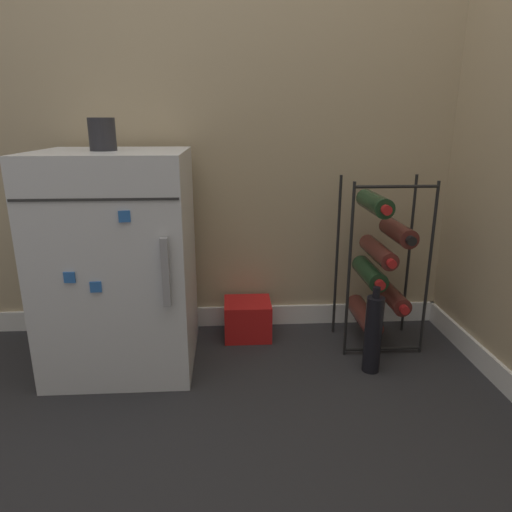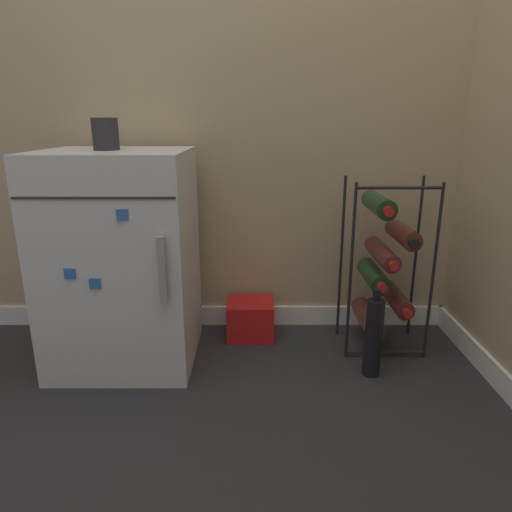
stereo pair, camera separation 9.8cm
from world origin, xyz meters
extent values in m
plane|color=#28282B|center=(0.00, 0.00, 0.00)|extent=(14.00, 14.00, 0.00)
cube|color=tan|center=(0.00, 0.65, 1.25)|extent=(6.84, 0.06, 2.50)
cube|color=white|center=(0.00, 0.61, 0.04)|extent=(6.84, 0.01, 0.09)
cube|color=silver|center=(-0.45, 0.33, 0.41)|extent=(0.53, 0.49, 0.81)
cube|color=#2D2D2D|center=(-0.45, 0.08, 0.68)|extent=(0.52, 0.00, 0.01)
cube|color=#9E9EA3|center=(-0.25, 0.07, 0.45)|extent=(0.02, 0.02, 0.23)
cube|color=blue|center=(-0.55, 0.08, 0.43)|extent=(0.04, 0.01, 0.04)
cube|color=blue|center=(-0.47, 0.08, 0.40)|extent=(0.04, 0.01, 0.04)
cube|color=blue|center=(-0.36, 0.08, 0.63)|extent=(0.04, 0.01, 0.04)
cylinder|color=black|center=(0.42, 0.31, 0.35)|extent=(0.01, 0.01, 0.70)
cylinder|color=black|center=(0.73, 0.31, 0.35)|extent=(0.01, 0.01, 0.70)
cylinder|color=black|center=(0.42, 0.51, 0.35)|extent=(0.01, 0.01, 0.70)
cylinder|color=black|center=(0.73, 0.51, 0.35)|extent=(0.01, 0.01, 0.70)
cylinder|color=black|center=(0.58, 0.31, 0.02)|extent=(0.32, 0.01, 0.01)
cylinder|color=black|center=(0.58, 0.31, 0.68)|extent=(0.32, 0.01, 0.01)
cylinder|color=#56231E|center=(0.52, 0.41, 0.12)|extent=(0.08, 0.28, 0.08)
cylinder|color=#2D7033|center=(0.52, 0.26, 0.12)|extent=(0.04, 0.02, 0.04)
cylinder|color=#56231E|center=(0.63, 0.41, 0.21)|extent=(0.07, 0.27, 0.07)
cylinder|color=red|center=(0.63, 0.27, 0.21)|extent=(0.04, 0.02, 0.04)
cylinder|color=#19381E|center=(0.53, 0.41, 0.31)|extent=(0.08, 0.25, 0.08)
cylinder|color=red|center=(0.53, 0.27, 0.31)|extent=(0.04, 0.02, 0.04)
cylinder|color=#56231E|center=(0.56, 0.41, 0.40)|extent=(0.07, 0.30, 0.07)
cylinder|color=red|center=(0.56, 0.25, 0.40)|extent=(0.03, 0.02, 0.03)
cylinder|color=#56231E|center=(0.64, 0.41, 0.48)|extent=(0.07, 0.25, 0.07)
cylinder|color=black|center=(0.64, 0.27, 0.48)|extent=(0.04, 0.02, 0.04)
cylinder|color=#19381E|center=(0.53, 0.41, 0.60)|extent=(0.08, 0.26, 0.08)
cylinder|color=red|center=(0.53, 0.27, 0.60)|extent=(0.04, 0.02, 0.04)
cube|color=red|center=(0.03, 0.50, 0.08)|extent=(0.20, 0.18, 0.16)
cylinder|color=#28282D|center=(-0.47, 0.32, 0.87)|extent=(0.09, 0.09, 0.11)
cylinder|color=black|center=(0.49, 0.18, 0.15)|extent=(0.07, 0.07, 0.30)
cylinder|color=black|center=(0.49, 0.18, 0.32)|extent=(0.03, 0.03, 0.04)
camera|label=1|loc=(-0.04, -1.33, 0.92)|focal=32.00mm
camera|label=2|loc=(0.06, -1.33, 0.92)|focal=32.00mm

